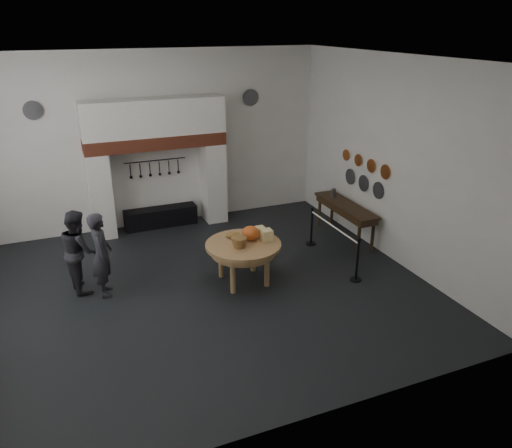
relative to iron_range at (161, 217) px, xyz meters
name	(u,v)px	position (x,y,z in m)	size (l,w,h in m)	color
floor	(201,289)	(0.00, -3.72, -0.25)	(9.00, 8.00, 0.02)	black
ceiling	(190,59)	(0.00, -3.72, 4.25)	(9.00, 8.00, 0.02)	silver
wall_back	(153,141)	(0.00, 0.28, 2.00)	(9.00, 0.02, 4.50)	silver
wall_front	(290,280)	(0.00, -7.72, 2.00)	(9.00, 0.02, 4.50)	silver
wall_right	(394,161)	(4.50, -3.72, 2.00)	(0.02, 8.00, 4.50)	silver
chimney_pier_left	(101,195)	(-1.48, -0.07, 0.82)	(0.55, 0.70, 2.15)	silver
chimney_pier_right	(213,182)	(1.48, -0.07, 0.82)	(0.55, 0.70, 2.15)	silver
hearth_brick_band	(156,141)	(0.00, -0.07, 2.06)	(3.50, 0.72, 0.32)	#9E442B
chimney_hood	(154,117)	(0.00, -0.07, 2.67)	(3.50, 0.70, 0.90)	silver
iron_range	(161,217)	(0.00, 0.00, 0.00)	(1.90, 0.45, 0.50)	black
utensil_rail	(155,161)	(0.00, 0.20, 1.50)	(0.02, 0.02, 1.60)	black
work_table	(243,245)	(0.94, -3.71, 0.59)	(1.57, 1.57, 0.07)	tan
pumpkin	(250,233)	(1.14, -3.61, 0.78)	(0.36, 0.36, 0.31)	#CB631C
cheese_block_big	(267,235)	(1.44, -3.76, 0.74)	(0.22, 0.22, 0.24)	#F0D78F
cheese_block_small	(260,231)	(1.42, -3.46, 0.72)	(0.18, 0.18, 0.20)	#FFEA98
wicker_basket	(239,242)	(0.79, -3.86, 0.73)	(0.32, 0.32, 0.22)	olive
bread_loaf	(233,235)	(0.84, -3.36, 0.69)	(0.31, 0.18, 0.13)	#A16F39
visitor_near	(102,255)	(-1.81, -3.13, 0.62)	(0.63, 0.41, 1.73)	black
visitor_far	(79,251)	(-2.21, -2.73, 0.60)	(0.83, 0.64, 1.70)	black
side_table	(346,205)	(4.10, -2.56, 0.62)	(0.55, 2.20, 0.06)	#352313
pewter_jug	(334,193)	(4.10, -1.96, 0.76)	(0.12, 0.12, 0.22)	#505055
copper_pan_a	(385,172)	(4.46, -3.52, 1.70)	(0.34, 0.34, 0.03)	#C6662D
copper_pan_b	(371,166)	(4.46, -2.97, 1.70)	(0.32, 0.32, 0.03)	#C6662D
copper_pan_c	(358,160)	(4.46, -2.42, 1.70)	(0.30, 0.30, 0.03)	#C6662D
copper_pan_d	(346,155)	(4.46, -1.87, 1.70)	(0.28, 0.28, 0.03)	#C6662D
pewter_plate_left	(378,190)	(4.46, -3.32, 1.20)	(0.40, 0.40, 0.03)	#4C4C51
pewter_plate_mid	(364,183)	(4.46, -2.72, 1.20)	(0.40, 0.40, 0.03)	#4C4C51
pewter_plate_right	(350,177)	(4.46, -2.12, 1.20)	(0.40, 0.40, 0.03)	#4C4C51
pewter_plate_back_left	(33,110)	(-2.70, 0.24, 2.95)	(0.44, 0.44, 0.03)	#4C4C51
pewter_plate_back_right	(251,97)	(2.70, 0.24, 2.95)	(0.44, 0.44, 0.03)	#4C4C51
barrier_post_near	(357,261)	(3.15, -4.59, 0.20)	(0.05, 0.05, 0.90)	black
barrier_post_far	(312,227)	(3.15, -2.59, 0.20)	(0.05, 0.05, 0.90)	black
barrier_rope	(334,227)	(3.15, -3.59, 0.60)	(0.04, 0.04, 2.00)	white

